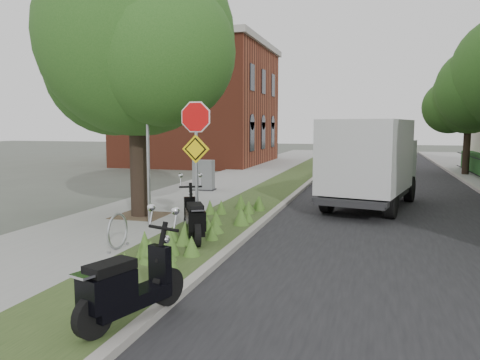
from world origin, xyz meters
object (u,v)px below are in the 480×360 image
Objects in this scene: box_truck at (371,160)px; utility_cabinet at (204,176)px; scooter_near at (195,223)px; sign_assembly at (196,142)px; scooter_far at (121,293)px.

box_truck is 6.72m from utility_cabinet.
scooter_near is at bearing -70.73° from utility_cabinet.
sign_assembly reaches higher than utility_cabinet.
utility_cabinet is (-2.77, 7.93, 0.15)m from scooter_near.
box_truck is at bearing 74.48° from scooter_far.
scooter_far is 0.31× the size of box_truck.
scooter_near is at bearing 99.50° from scooter_far.
sign_assembly is 0.56× the size of box_truck.
utility_cabinet is (-2.76, 7.78, -1.63)m from sign_assembly.
sign_assembly is 8.41m from utility_cabinet.
sign_assembly is at bearing 99.29° from scooter_far.
scooter_far is 10.97m from box_truck.
sign_assembly reaches higher than box_truck.
box_truck is (3.65, 6.18, 1.05)m from scooter_near.
scooter_near is 4.41m from scooter_far.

